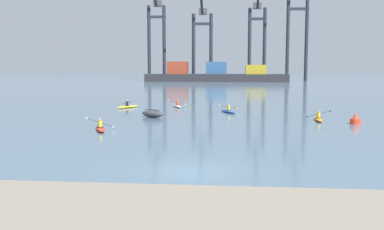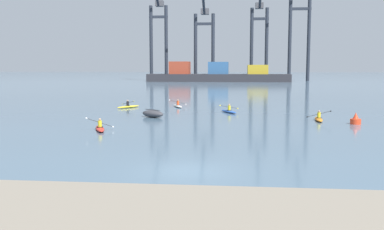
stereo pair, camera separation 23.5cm
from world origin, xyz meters
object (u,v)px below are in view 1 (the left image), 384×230
kayak_blue (228,111)px  kayak_yellow (128,106)px  gantry_crane_east_mid (257,31)px  gantry_crane_west (156,29)px  channel_buoy (355,120)px  kayak_white (177,106)px  kayak_red (100,128)px  gantry_crane_east (298,23)px  kayak_orange (318,119)px  gantry_crane_west_mid (202,34)px  container_barge (215,75)px  capsized_dinghy (153,114)px

kayak_blue → kayak_yellow: same height
gantry_crane_east_mid → kayak_blue: bearing=-94.3°
gantry_crane_west → kayak_blue: bearing=-76.0°
channel_buoy → kayak_yellow: 26.32m
kayak_white → kayak_red: bearing=-99.5°
gantry_crane_east → kayak_orange: bearing=-96.8°
channel_buoy → gantry_crane_west_mid: bearing=100.6°
kayak_red → gantry_crane_east_mid: bearing=81.8°
gantry_crane_west_mid → gantry_crane_east_mid: bearing=9.5°
container_barge → kayak_blue: container_barge is taller
gantry_crane_west → gantry_crane_west_mid: bearing=-7.3°
gantry_crane_west → gantry_crane_west_mid: size_ratio=1.14×
kayak_yellow → gantry_crane_west_mid: bearing=89.2°
container_barge → kayak_blue: bearing=-86.7°
kayak_orange → gantry_crane_west: bearing=107.0°
capsized_dinghy → kayak_blue: size_ratio=0.84×
kayak_yellow → container_barge: bearing=86.2°
gantry_crane_west → gantry_crane_east: (49.32, 0.08, 1.53)m
kayak_orange → kayak_red: bearing=-155.9°
gantry_crane_east_mid → kayak_blue: 112.21m
capsized_dinghy → kayak_yellow: 10.66m
gantry_crane_west → gantry_crane_west_mid: (16.52, -2.13, -2.02)m
gantry_crane_east → capsized_dinghy: 119.93m
gantry_crane_west → gantry_crane_east_mid: size_ratio=1.03×
gantry_crane_east → kayak_yellow: 112.27m
kayak_red → kayak_yellow: bearing=97.4°
gantry_crane_west → gantry_crane_east: bearing=0.1°
gantry_crane_east → gantry_crane_east_mid: bearing=175.9°
kayak_yellow → kayak_white: bearing=13.8°
channel_buoy → kayak_yellow: (-23.00, 12.80, -0.19)m
gantry_crane_east_mid → kayak_red: 127.20m
capsized_dinghy → gantry_crane_west_mid: bearing=91.7°
channel_buoy → kayak_orange: channel_buoy is taller
container_barge → gantry_crane_east: 34.33m
gantry_crane_west → kayak_blue: (27.20, -109.49, -18.09)m
capsized_dinghy → channel_buoy: 18.49m
gantry_crane_west → channel_buoy: gantry_crane_west is taller
gantry_crane_west_mid → gantry_crane_east: size_ratio=0.82×
capsized_dinghy → kayak_orange: (15.51, -1.12, -0.18)m
gantry_crane_east → channel_buoy: gantry_crane_east is taller
kayak_blue → kayak_orange: (8.26, -6.18, -0.00)m
gantry_crane_west → channel_buoy: size_ratio=38.60×
gantry_crane_east → kayak_white: (-28.41, -103.70, -19.62)m
kayak_orange → kayak_red: size_ratio=1.02×
container_barge → capsized_dinghy: 105.04m
container_barge → kayak_yellow: 95.73m
gantry_crane_east → capsized_dinghy: bearing=-104.4°
capsized_dinghy → kayak_white: (0.97, 10.93, -0.18)m
gantry_crane_west_mid → channel_buoy: gantry_crane_west_mid is taller
gantry_crane_east_mid → kayak_yellow: bearing=-100.9°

